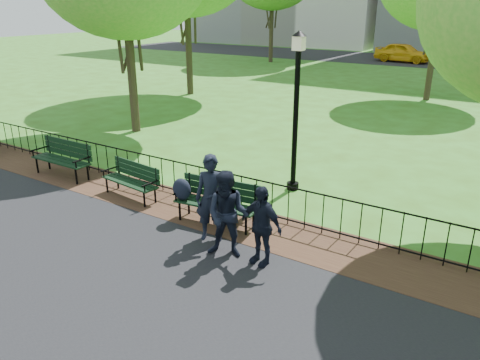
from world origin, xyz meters
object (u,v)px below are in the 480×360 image
Objects in this scene: park_bench_left_b at (64,155)px; lamppost at (296,107)px; park_bench_left_a at (133,176)px; person_left at (211,198)px; park_bench_main at (201,193)px; person_mid at (228,215)px; person_right at (261,225)px; taxi at (403,52)px; sedan_silver at (478,56)px.

lamppost reaches higher than park_bench_left_b.
person_left is (2.95, -0.75, 0.37)m from park_bench_left_a.
park_bench_left_a is at bearing 168.37° from park_bench_main.
person_mid is (6.29, -1.19, 0.24)m from park_bench_left_b.
park_bench_main is 1.29× the size of person_right.
park_bench_main is at bearing 125.59° from person_mid.
person_right is 0.34× the size of taxi.
person_right is (6.94, -1.08, 0.15)m from park_bench_left_b.
park_bench_left_b is 6.41m from person_mid.
person_right is at bearing -10.08° from person_mid.
park_bench_main is 2.16m from person_right.
park_bench_main is at bearing -106.40° from lamppost.
person_right is (1.30, -0.27, -0.13)m from person_left.
taxi reaches higher than park_bench_left_b.
sedan_silver is (3.52, 32.38, 0.24)m from park_bench_left_a.
sedan_silver is (-0.08, 33.50, -0.08)m from person_mid.
person_right is (1.99, -0.83, 0.11)m from park_bench_main.
person_left is (5.64, -0.82, 0.29)m from park_bench_left_b.
lamppost is 29.92m from taxi.
park_bench_main is 1.16× the size of person_mid.
taxi reaches higher than park_bench_main.
person_mid is 0.38× the size of taxi.
lamppost reaches higher than park_bench_left_a.
park_bench_left_a is 0.43× the size of lamppost.
person_left is at bearing 130.50° from person_mid.
taxi is (-4.21, 32.27, 0.11)m from park_bench_main.
lamppost is 0.84× the size of sedan_silver.
sedan_silver reaches higher than park_bench_left_a.
lamppost is 2.59× the size of person_right.
lamppost is at bearing -164.03° from taxi.
park_bench_left_b is at bearing 170.15° from park_bench_main.
person_left is 1.33m from person_right.
park_bench_left_a is 4.35m from lamppost.
park_bench_left_a is 3.07m from person_left.
park_bench_main is at bearing 118.72° from person_left.
person_mid is at bearing -41.81° from park_bench_main.
sedan_silver is (6.21, 32.31, 0.16)m from park_bench_left_b.
sedan_silver is (1.26, 32.56, 0.12)m from park_bench_main.
park_bench_left_a is 0.39× the size of taxi.
park_bench_left_b is at bearing -168.41° from sedan_silver.
park_bench_left_a is 1.12× the size of person_right.
park_bench_left_b is at bearing -175.11° from park_bench_left_a.
sedan_silver is at bearing 66.79° from person_left.
taxi is at bearing 76.27° from person_left.
park_bench_left_a is 1.01× the size of person_mid.
taxi reaches higher than park_bench_left_a.
person_left reaches higher than person_right.
park_bench_left_a is 3.79m from person_mid.
lamppost reaches higher than person_right.
park_bench_left_a is at bearing -1.65° from park_bench_left_b.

